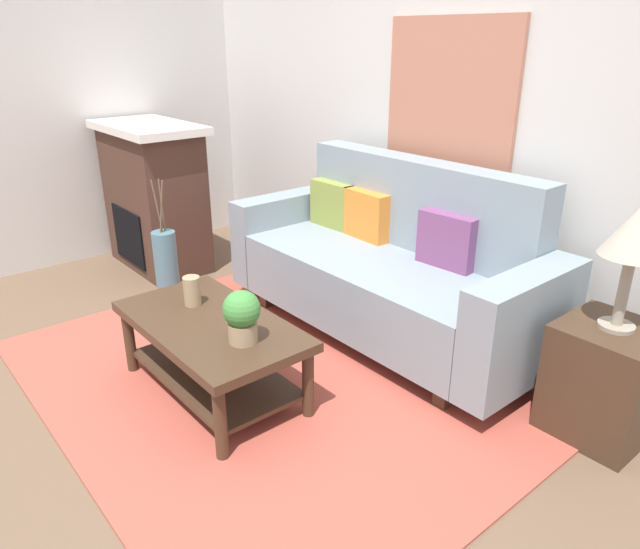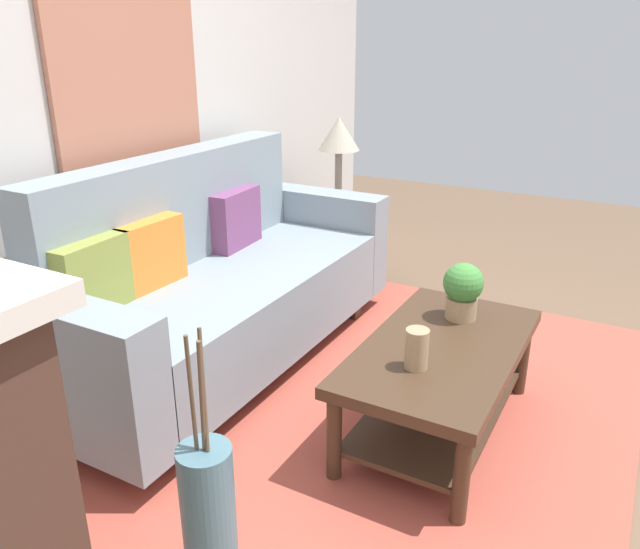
{
  "view_description": "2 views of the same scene",
  "coord_description": "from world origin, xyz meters",
  "px_view_note": "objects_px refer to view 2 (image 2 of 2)",
  "views": [
    {
      "loc": [
        2.34,
        -1.09,
        1.79
      ],
      "look_at": [
        0.04,
        0.83,
        0.56
      ],
      "focal_mm": 32.79,
      "sensor_mm": 36.0,
      "label": 1
    },
    {
      "loc": [
        -2.34,
        -0.46,
        1.63
      ],
      "look_at": [
        0.18,
        0.93,
        0.52
      ],
      "focal_mm": 34.72,
      "sensor_mm": 36.0,
      "label": 2
    }
  ],
  "objects_px": {
    "couch": "(219,284)",
    "coffee_table": "(440,369)",
    "potted_plant_tabletop": "(463,289)",
    "tabletop_vase": "(417,349)",
    "table_lamp": "(339,137)",
    "throw_pillow_orange": "(149,254)",
    "framed_painting": "(131,77)",
    "throw_pillow_olive": "(93,277)",
    "throw_pillow_plum": "(235,219)",
    "floor_vase": "(210,527)",
    "side_table": "(338,239)"
  },
  "relations": [
    {
      "from": "couch",
      "to": "coffee_table",
      "type": "relative_size",
      "value": 1.98
    },
    {
      "from": "couch",
      "to": "potted_plant_tabletop",
      "type": "height_order",
      "value": "couch"
    },
    {
      "from": "couch",
      "to": "tabletop_vase",
      "type": "distance_m",
      "value": 1.24
    },
    {
      "from": "couch",
      "to": "table_lamp",
      "type": "distance_m",
      "value": 1.5
    },
    {
      "from": "throw_pillow_orange",
      "to": "table_lamp",
      "type": "xyz_separation_m",
      "value": [
        1.73,
        -0.1,
        0.31
      ]
    },
    {
      "from": "coffee_table",
      "to": "framed_painting",
      "type": "height_order",
      "value": "framed_painting"
    },
    {
      "from": "potted_plant_tabletop",
      "to": "framed_painting",
      "type": "height_order",
      "value": "framed_painting"
    },
    {
      "from": "throw_pillow_olive",
      "to": "table_lamp",
      "type": "bearing_deg",
      "value": -2.86
    },
    {
      "from": "throw_pillow_orange",
      "to": "framed_painting",
      "type": "relative_size",
      "value": 0.37
    },
    {
      "from": "throw_pillow_orange",
      "to": "throw_pillow_plum",
      "type": "distance_m",
      "value": 0.68
    },
    {
      "from": "floor_vase",
      "to": "coffee_table",
      "type": "bearing_deg",
      "value": -15.29
    },
    {
      "from": "throw_pillow_plum",
      "to": "framed_painting",
      "type": "bearing_deg",
      "value": 134.72
    },
    {
      "from": "potted_plant_tabletop",
      "to": "throw_pillow_plum",
      "type": "bearing_deg",
      "value": 84.49
    },
    {
      "from": "couch",
      "to": "throw_pillow_plum",
      "type": "bearing_deg",
      "value": 20.47
    },
    {
      "from": "table_lamp",
      "to": "coffee_table",
      "type": "bearing_deg",
      "value": -139.64
    },
    {
      "from": "throw_pillow_plum",
      "to": "floor_vase",
      "type": "bearing_deg",
      "value": -146.67
    },
    {
      "from": "couch",
      "to": "table_lamp",
      "type": "height_order",
      "value": "table_lamp"
    },
    {
      "from": "throw_pillow_olive",
      "to": "floor_vase",
      "type": "bearing_deg",
      "value": -118.64
    },
    {
      "from": "couch",
      "to": "side_table",
      "type": "distance_m",
      "value": 1.4
    },
    {
      "from": "tabletop_vase",
      "to": "side_table",
      "type": "relative_size",
      "value": 0.29
    },
    {
      "from": "couch",
      "to": "throw_pillow_plum",
      "type": "distance_m",
      "value": 0.44
    },
    {
      "from": "couch",
      "to": "floor_vase",
      "type": "height_order",
      "value": "couch"
    },
    {
      "from": "framed_painting",
      "to": "table_lamp",
      "type": "bearing_deg",
      "value": -17.74
    },
    {
      "from": "couch",
      "to": "coffee_table",
      "type": "xyz_separation_m",
      "value": [
        -0.09,
        -1.23,
        -0.12
      ]
    },
    {
      "from": "side_table",
      "to": "framed_painting",
      "type": "bearing_deg",
      "value": 162.26
    },
    {
      "from": "side_table",
      "to": "throw_pillow_plum",
      "type": "bearing_deg",
      "value": 174.39
    },
    {
      "from": "throw_pillow_orange",
      "to": "couch",
      "type": "bearing_deg",
      "value": -20.47
    },
    {
      "from": "tabletop_vase",
      "to": "framed_painting",
      "type": "xyz_separation_m",
      "value": [
        0.32,
        1.67,
        0.93
      ]
    },
    {
      "from": "throw_pillow_olive",
      "to": "floor_vase",
      "type": "distance_m",
      "value": 1.25
    },
    {
      "from": "throw_pillow_olive",
      "to": "coffee_table",
      "type": "height_order",
      "value": "throw_pillow_olive"
    },
    {
      "from": "throw_pillow_olive",
      "to": "potted_plant_tabletop",
      "type": "height_order",
      "value": "throw_pillow_olive"
    },
    {
      "from": "throw_pillow_orange",
      "to": "throw_pillow_plum",
      "type": "bearing_deg",
      "value": 0.0
    },
    {
      "from": "coffee_table",
      "to": "throw_pillow_plum",
      "type": "bearing_deg",
      "value": 72.67
    },
    {
      "from": "potted_plant_tabletop",
      "to": "framed_painting",
      "type": "distance_m",
      "value": 1.91
    },
    {
      "from": "coffee_table",
      "to": "side_table",
      "type": "xyz_separation_m",
      "value": [
        1.47,
        1.25,
        -0.03
      ]
    },
    {
      "from": "tabletop_vase",
      "to": "side_table",
      "type": "xyz_separation_m",
      "value": [
        1.71,
        1.22,
        -0.23
      ]
    },
    {
      "from": "tabletop_vase",
      "to": "potted_plant_tabletop",
      "type": "height_order",
      "value": "potted_plant_tabletop"
    },
    {
      "from": "throw_pillow_olive",
      "to": "coffee_table",
      "type": "xyz_separation_m",
      "value": [
        0.59,
        -1.36,
        -0.37
      ]
    },
    {
      "from": "throw_pillow_orange",
      "to": "coffee_table",
      "type": "relative_size",
      "value": 0.33
    },
    {
      "from": "table_lamp",
      "to": "floor_vase",
      "type": "bearing_deg",
      "value": -160.42
    },
    {
      "from": "throw_pillow_orange",
      "to": "tabletop_vase",
      "type": "height_order",
      "value": "throw_pillow_orange"
    },
    {
      "from": "throw_pillow_olive",
      "to": "tabletop_vase",
      "type": "height_order",
      "value": "throw_pillow_olive"
    },
    {
      "from": "couch",
      "to": "side_table",
      "type": "xyz_separation_m",
      "value": [
        1.39,
        0.02,
        -0.15
      ]
    },
    {
      "from": "table_lamp",
      "to": "floor_vase",
      "type": "height_order",
      "value": "table_lamp"
    },
    {
      "from": "throw_pillow_orange",
      "to": "tabletop_vase",
      "type": "distance_m",
      "value": 1.34
    },
    {
      "from": "side_table",
      "to": "floor_vase",
      "type": "relative_size",
      "value": 1.02
    },
    {
      "from": "throw_pillow_plum",
      "to": "potted_plant_tabletop",
      "type": "bearing_deg",
      "value": -95.51
    },
    {
      "from": "couch",
      "to": "framed_painting",
      "type": "xyz_separation_m",
      "value": [
        -0.0,
        0.47,
        1.01
      ]
    },
    {
      "from": "couch",
      "to": "table_lamp",
      "type": "xyz_separation_m",
      "value": [
        1.39,
        0.02,
        0.56
      ]
    },
    {
      "from": "throw_pillow_olive",
      "to": "throw_pillow_orange",
      "type": "xyz_separation_m",
      "value": [
        0.34,
        0.0,
        0.0
      ]
    }
  ]
}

